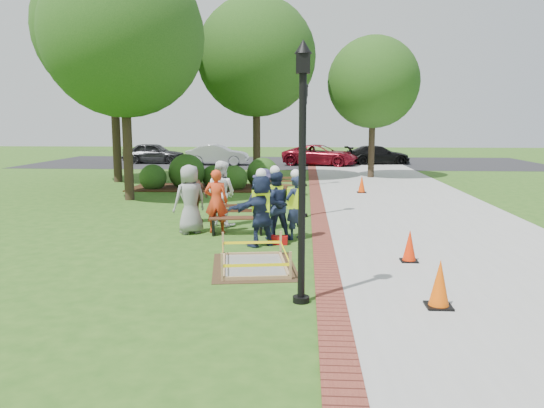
# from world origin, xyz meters

# --- Properties ---
(ground) EXTENTS (100.00, 100.00, 0.00)m
(ground) POSITION_xyz_m (0.00, 0.00, 0.00)
(ground) COLOR #285116
(ground) RESTS_ON ground
(sidewalk) EXTENTS (6.00, 60.00, 0.02)m
(sidewalk) POSITION_xyz_m (5.00, 10.00, 0.01)
(sidewalk) COLOR #9E9E99
(sidewalk) RESTS_ON ground
(brick_edging) EXTENTS (0.50, 60.00, 0.03)m
(brick_edging) POSITION_xyz_m (1.75, 10.00, 0.01)
(brick_edging) COLOR maroon
(brick_edging) RESTS_ON ground
(mulch_bed) EXTENTS (7.00, 3.00, 0.05)m
(mulch_bed) POSITION_xyz_m (-3.00, 12.00, 0.02)
(mulch_bed) COLOR #381E0F
(mulch_bed) RESTS_ON ground
(parking_lot) EXTENTS (36.00, 12.00, 0.01)m
(parking_lot) POSITION_xyz_m (0.00, 27.00, 0.00)
(parking_lot) COLOR black
(parking_lot) RESTS_ON ground
(wet_concrete_pad) EXTENTS (2.01, 2.52, 0.55)m
(wet_concrete_pad) POSITION_xyz_m (0.26, -0.89, 0.23)
(wet_concrete_pad) COLOR #47331E
(wet_concrete_pad) RESTS_ON ground
(bench_near) EXTENTS (1.50, 0.65, 0.79)m
(bench_near) POSITION_xyz_m (-0.50, 2.28, 0.25)
(bench_near) COLOR #57321D
(bench_near) RESTS_ON ground
(bench_far) EXTENTS (1.42, 0.63, 0.74)m
(bench_far) POSITION_xyz_m (0.56, 9.84, 0.24)
(bench_far) COLOR brown
(bench_far) RESTS_ON ground
(cone_front) EXTENTS (0.41, 0.41, 0.82)m
(cone_front) POSITION_xyz_m (3.48, -3.15, 0.39)
(cone_front) COLOR black
(cone_front) RESTS_ON ground
(cone_back) EXTENTS (0.36, 0.36, 0.71)m
(cone_back) POSITION_xyz_m (3.55, -0.31, 0.34)
(cone_back) COLOR black
(cone_back) RESTS_ON ground
(cone_far) EXTENTS (0.37, 0.37, 0.74)m
(cone_far) POSITION_xyz_m (3.68, 10.73, 0.35)
(cone_far) COLOR black
(cone_far) RESTS_ON ground
(toolbox) EXTENTS (0.42, 0.24, 0.21)m
(toolbox) POSITION_xyz_m (0.67, 1.19, 0.10)
(toolbox) COLOR #A70D0C
(toolbox) RESTS_ON ground
(lamp_near) EXTENTS (0.28, 0.28, 4.26)m
(lamp_near) POSITION_xyz_m (1.25, -3.00, 2.48)
(lamp_near) COLOR black
(lamp_near) RESTS_ON ground
(lamp_mid) EXTENTS (0.28, 0.28, 4.26)m
(lamp_mid) POSITION_xyz_m (1.25, 5.00, 2.48)
(lamp_mid) COLOR black
(lamp_mid) RESTS_ON ground
(lamp_far) EXTENTS (0.28, 0.28, 4.26)m
(lamp_far) POSITION_xyz_m (1.25, 13.00, 2.48)
(lamp_far) COLOR black
(lamp_far) RESTS_ON ground
(tree_left) EXTENTS (5.98, 5.98, 9.09)m
(tree_left) POSITION_xyz_m (-5.43, 8.27, 6.09)
(tree_left) COLOR #3D2D1E
(tree_left) RESTS_ON ground
(tree_back) EXTENTS (6.01, 6.01, 9.21)m
(tree_back) POSITION_xyz_m (-1.21, 15.91, 6.19)
(tree_back) COLOR #3D2D1E
(tree_back) RESTS_ON ground
(tree_right) EXTENTS (4.78, 4.78, 7.39)m
(tree_right) POSITION_xyz_m (4.82, 17.01, 4.99)
(tree_right) COLOR #3D2D1E
(tree_right) RESTS_ON ground
(tree_far) EXTENTS (7.27, 7.27, 10.97)m
(tree_far) POSITION_xyz_m (-8.00, 14.22, 7.33)
(tree_far) COLOR #3D2D1E
(tree_far) RESTS_ON ground
(shrub_a) EXTENTS (1.19, 1.19, 1.19)m
(shrub_a) POSITION_xyz_m (-5.44, 11.48, 0.00)
(shrub_a) COLOR #1A4313
(shrub_a) RESTS_ON ground
(shrub_b) EXTENTS (1.64, 1.64, 1.64)m
(shrub_b) POSITION_xyz_m (-4.08, 12.19, 0.00)
(shrub_b) COLOR #1A4313
(shrub_b) RESTS_ON ground
(shrub_c) EXTENTS (1.17, 1.17, 1.17)m
(shrub_c) POSITION_xyz_m (-1.80, 11.45, 0.00)
(shrub_c) COLOR #1A4313
(shrub_c) RESTS_ON ground
(shrub_d) EXTENTS (1.47, 1.47, 1.47)m
(shrub_d) POSITION_xyz_m (-0.62, 12.43, 0.00)
(shrub_d) COLOR #1A4313
(shrub_d) RESTS_ON ground
(shrub_e) EXTENTS (1.04, 1.04, 1.04)m
(shrub_e) POSITION_xyz_m (-2.97, 12.75, 0.00)
(shrub_e) COLOR #1A4313
(shrub_e) RESTS_ON ground
(casual_person_a) EXTENTS (0.70, 0.66, 1.85)m
(casual_person_a) POSITION_xyz_m (-1.78, 2.35, 0.93)
(casual_person_a) COLOR gray
(casual_person_a) RESTS_ON ground
(casual_person_b) EXTENTS (0.56, 0.37, 1.72)m
(casual_person_b) POSITION_xyz_m (-1.08, 2.45, 0.86)
(casual_person_b) COLOR red
(casual_person_b) RESTS_ON ground
(casual_person_c) EXTENTS (0.71, 0.62, 1.88)m
(casual_person_c) POSITION_xyz_m (-1.11, 3.46, 0.94)
(casual_person_c) COLOR white
(casual_person_c) RESTS_ON ground
(casual_person_d) EXTENTS (0.63, 0.56, 1.64)m
(casual_person_d) POSITION_xyz_m (-1.97, 3.85, 0.82)
(casual_person_d) COLOR #573123
(casual_person_d) RESTS_ON ground
(casual_person_e) EXTENTS (0.64, 0.53, 1.70)m
(casual_person_e) POSITION_xyz_m (0.16, 2.94, 0.85)
(casual_person_e) COLOR #363257
(casual_person_e) RESTS_ON ground
(hivis_worker_a) EXTENTS (0.66, 0.60, 1.89)m
(hivis_worker_a) POSITION_xyz_m (0.25, 0.99, 0.94)
(hivis_worker_a) COLOR #152539
(hivis_worker_a) RESTS_ON ground
(hivis_worker_b) EXTENTS (0.62, 0.61, 1.80)m
(hivis_worker_b) POSITION_xyz_m (1.06, 1.80, 0.90)
(hivis_worker_b) COLOR #162439
(hivis_worker_b) RESTS_ON ground
(hivis_worker_c) EXTENTS (0.63, 0.50, 1.89)m
(hivis_worker_c) POSITION_xyz_m (0.54, 1.77, 0.94)
(hivis_worker_c) COLOR #17273E
(hivis_worker_c) RESTS_ON ground
(parked_car_a) EXTENTS (2.24, 4.96, 1.60)m
(parked_car_a) POSITION_xyz_m (-9.44, 25.61, 0.00)
(parked_car_a) COLOR #29292B
(parked_car_a) RESTS_ON ground
(parked_car_b) EXTENTS (2.04, 4.66, 1.52)m
(parked_car_b) POSITION_xyz_m (-4.68, 24.52, 0.00)
(parked_car_b) COLOR #BABABF
(parked_car_b) RESTS_ON ground
(parked_car_c) EXTENTS (3.18, 5.07, 1.53)m
(parked_car_c) POSITION_xyz_m (2.32, 24.56, 0.00)
(parked_car_c) COLOR maroon
(parked_car_c) RESTS_ON ground
(parked_car_d) EXTENTS (2.51, 4.56, 1.41)m
(parked_car_d) POSITION_xyz_m (6.37, 25.91, 0.00)
(parked_car_d) COLOR black
(parked_car_d) RESTS_ON ground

